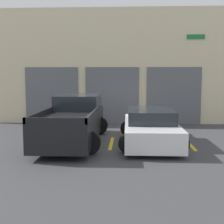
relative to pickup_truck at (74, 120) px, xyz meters
The scene contains 7 objects.
ground_plane 2.31m from the pickup_truck, 48.82° to the left, with size 28.00×28.00×0.00m, color #3D3D3F.
shophouse_building 5.54m from the pickup_truck, 73.92° to the left, with size 14.56×0.68×5.94m.
pickup_truck is the anchor object (origin of this frame).
sedan_white 2.87m from the pickup_truck, ahead, with size 2.25×4.70×1.26m.
parking_stripe_far_left 1.66m from the pickup_truck, 168.54° to the right, with size 0.12×2.20×0.01m, color gold.
parking_stripe_left 1.66m from the pickup_truck, 11.46° to the right, with size 0.12×2.20×0.01m, color gold.
parking_stripe_centre 4.35m from the pickup_truck, ahead, with size 0.12×2.20×0.01m, color gold.
Camera 1 is at (0.57, -13.16, 2.42)m, focal length 50.00 mm.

